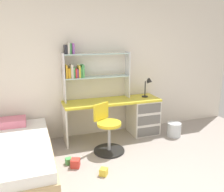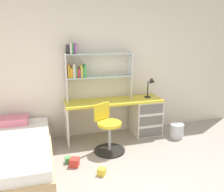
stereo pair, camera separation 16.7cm
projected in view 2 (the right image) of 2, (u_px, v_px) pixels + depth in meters
The scene contains 10 objects.
room_shell at pixel (40, 78), 2.91m from camera, with size 5.77×6.23×2.79m.
desk at pixel (137, 114), 4.61m from camera, with size 1.82×0.54×0.73m.
bookshelf_hutch at pixel (89, 68), 4.28m from camera, with size 1.24×0.22×1.05m.
desk_lamp at pixel (152, 85), 4.54m from camera, with size 0.20×0.17×0.38m.
swivel_chair at pixel (108, 133), 3.93m from camera, with size 0.52×0.52×0.81m.
bed_platform at pixel (9, 156), 3.39m from camera, with size 1.20×1.96×0.57m.
waste_bin at pixel (177, 131), 4.52m from camera, with size 0.27×0.27×0.27m, color silver.
toy_block_yellow_0 at pixel (102, 172), 3.30m from camera, with size 0.10×0.10×0.10m, color gold.
toy_block_red_1 at pixel (75, 162), 3.52m from camera, with size 0.13×0.13×0.13m, color red.
toy_block_green_4 at pixel (68, 160), 3.62m from camera, with size 0.09×0.09×0.09m, color #479E51.
Camera 2 is at (-1.22, -1.74, 1.88)m, focal length 37.83 mm.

